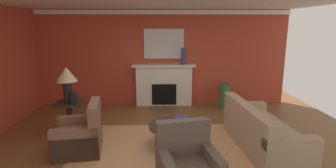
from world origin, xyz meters
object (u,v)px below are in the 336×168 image
at_px(armchair_near_window, 80,137).
at_px(vase_tall_corner, 224,96).
at_px(fireplace, 164,86).
at_px(table_lamp, 67,78).
at_px(mantel_mirror, 164,44).
at_px(side_table, 70,116).
at_px(coffee_table, 175,130).
at_px(vase_on_side_table, 74,98).
at_px(sofa, 261,133).
at_px(vase_mantel_right, 183,56).

distance_m(armchair_near_window, vase_tall_corner, 4.20).
height_order(fireplace, table_lamp, table_lamp).
relative_size(mantel_mirror, armchair_near_window, 1.19).
distance_m(side_table, vase_tall_corner, 4.13).
bearing_deg(coffee_table, mantel_mirror, 93.34).
relative_size(mantel_mirror, vase_on_side_table, 4.57).
height_order(sofa, table_lamp, table_lamp).
bearing_deg(vase_mantel_right, coffee_table, -98.02).
xyz_separation_m(fireplace, vase_on_side_table, (-1.90, -2.16, 0.25)).
xyz_separation_m(mantel_mirror, sofa, (1.80, -2.98, -1.48)).
bearing_deg(sofa, mantel_mirror, 121.08).
xyz_separation_m(armchair_near_window, vase_mantel_right, (2.12, 2.90, 1.13)).
distance_m(mantel_mirror, vase_on_side_table, 3.12).
bearing_deg(table_lamp, vase_mantel_right, 37.38).
xyz_separation_m(side_table, table_lamp, (0.00, 0.00, 0.82)).
distance_m(armchair_near_window, vase_on_side_table, 1.00).
bearing_deg(vase_tall_corner, coffee_table, -121.83).
bearing_deg(armchair_near_window, vase_mantel_right, 53.80).
height_order(side_table, vase_mantel_right, vase_mantel_right).
bearing_deg(coffee_table, armchair_near_window, -173.90).
xyz_separation_m(coffee_table, vase_tall_corner, (1.53, 2.46, 0.01)).
bearing_deg(fireplace, vase_mantel_right, -5.14).
bearing_deg(table_lamp, sofa, -12.07).
relative_size(armchair_near_window, side_table, 1.36).
xyz_separation_m(sofa, vase_on_side_table, (-3.70, 0.70, 0.53)).
xyz_separation_m(table_lamp, vase_tall_corner, (3.75, 1.74, -0.88)).
bearing_deg(vase_tall_corner, vase_on_side_table, -152.69).
distance_m(table_lamp, vase_tall_corner, 4.22).
xyz_separation_m(coffee_table, table_lamp, (-2.22, 0.72, 0.89)).
bearing_deg(mantel_mirror, vase_tall_corner, -13.91).
distance_m(armchair_near_window, vase_mantel_right, 3.76).
relative_size(vase_on_side_table, vase_tall_corner, 0.36).
relative_size(side_table, vase_tall_corner, 1.01).
bearing_deg(armchair_near_window, table_lamp, 118.08).
bearing_deg(sofa, vase_tall_corner, 92.27).
relative_size(table_lamp, vase_mantel_right, 1.59).
bearing_deg(fireplace, mantel_mirror, 90.00).
xyz_separation_m(sofa, armchair_near_window, (-3.37, -0.08, 0.01)).
bearing_deg(sofa, side_table, 167.93).
xyz_separation_m(armchair_near_window, coffee_table, (1.74, 0.19, 0.03)).
height_order(mantel_mirror, side_table, mantel_mirror).
bearing_deg(vase_tall_corner, side_table, -155.12).
xyz_separation_m(mantel_mirror, armchair_near_window, (-1.57, -3.07, -1.47)).
xyz_separation_m(sofa, side_table, (-3.85, 0.82, 0.10)).
distance_m(fireplace, armchair_near_window, 3.35).
distance_m(mantel_mirror, sofa, 3.78).
relative_size(coffee_table, vase_tall_corner, 1.45).
bearing_deg(vase_on_side_table, vase_tall_corner, 27.31).
bearing_deg(sofa, vase_on_side_table, 169.24).
height_order(armchair_near_window, vase_mantel_right, vase_mantel_right).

